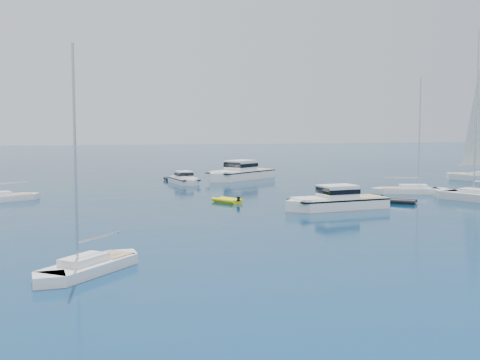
% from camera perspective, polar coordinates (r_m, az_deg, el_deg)
% --- Properties ---
extents(ground, '(400.00, 400.00, 0.00)m').
position_cam_1_polar(ground, '(44.58, 10.96, -5.13)').
color(ground, navy).
rests_on(ground, ground).
extents(motor_cruiser_centre, '(11.23, 4.99, 2.85)m').
position_cam_1_polar(motor_cruiser_centre, '(58.80, 8.69, -2.62)').
color(motor_cruiser_centre, white).
rests_on(motor_cruiser_centre, ground).
extents(motor_cruiser_distant, '(12.86, 11.42, 3.47)m').
position_cam_1_polar(motor_cruiser_distant, '(88.97, -0.02, 0.06)').
color(motor_cruiser_distant, white).
rests_on(motor_cruiser_distant, ground).
extents(motor_cruiser_horizon, '(3.72, 8.33, 2.11)m').
position_cam_1_polar(motor_cruiser_horizon, '(83.04, -5.09, -0.33)').
color(motor_cruiser_horizon, white).
rests_on(motor_cruiser_horizon, ground).
extents(sailboat_fore, '(7.05, 7.89, 12.38)m').
position_cam_1_polar(sailboat_fore, '(34.58, -13.61, -8.17)').
color(sailboat_fore, silver).
rests_on(sailboat_fore, ground).
extents(sailboat_centre, '(9.56, 4.64, 13.60)m').
position_cam_1_polar(sailboat_centre, '(73.73, 15.18, -1.18)').
color(sailboat_centre, white).
rests_on(sailboat_centre, ground).
extents(tender_yellow, '(3.21, 3.71, 0.95)m').
position_cam_1_polar(tender_yellow, '(62.76, -1.17, -2.08)').
color(tender_yellow, '#E9F20E').
rests_on(tender_yellow, ground).
extents(tender_grey_near, '(3.87, 3.61, 0.95)m').
position_cam_1_polar(tender_grey_near, '(64.24, 14.30, -2.07)').
color(tender_grey_near, black).
rests_on(tender_grey_near, ground).
extents(tender_grey_far, '(3.74, 2.36, 0.95)m').
position_cam_1_polar(tender_grey_far, '(88.07, -5.81, -0.02)').
color(tender_grey_far, black).
rests_on(tender_grey_far, ground).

